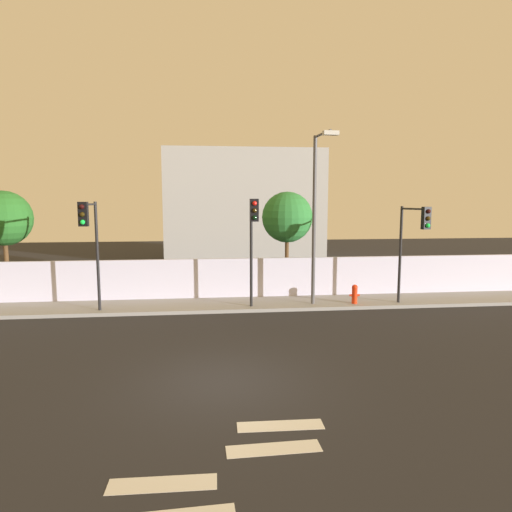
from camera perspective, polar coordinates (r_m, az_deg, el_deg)
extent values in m
plane|color=#252527|center=(12.08, -4.25, -15.59)|extent=(80.00, 80.00, 0.00)
cube|color=gray|center=(19.87, -5.11, -6.21)|extent=(36.00, 2.40, 0.15)
cube|color=silver|center=(20.94, -5.22, -2.80)|extent=(36.00, 0.18, 1.80)
cube|color=silver|center=(8.48, -11.76, -26.39)|extent=(1.81, 0.48, 0.01)
cube|color=silver|center=(9.24, 2.26, -23.17)|extent=(1.81, 0.49, 0.01)
cube|color=silver|center=(10.01, 3.10, -20.62)|extent=(1.81, 0.48, 0.01)
cylinder|color=black|center=(20.62, 17.76, 0.14)|extent=(0.12, 0.12, 4.22)
cylinder|color=black|center=(19.86, 19.33, 5.65)|extent=(0.42, 1.54, 0.08)
cube|color=black|center=(19.27, 20.72, 4.51)|extent=(0.38, 0.27, 0.90)
sphere|color=black|center=(19.17, 20.98, 5.29)|extent=(0.18, 0.18, 0.18)
sphere|color=#33260A|center=(19.18, 20.94, 4.46)|extent=(0.18, 0.18, 0.18)
sphere|color=#19F24C|center=(19.19, 20.90, 3.62)|extent=(0.18, 0.18, 0.18)
cylinder|color=black|center=(18.91, -0.61, 0.35)|extent=(0.12, 0.12, 4.54)
cylinder|color=black|center=(18.36, -0.43, 6.94)|extent=(0.12, 0.84, 0.08)
cube|color=black|center=(17.95, -0.23, 5.81)|extent=(0.35, 0.22, 0.90)
sphere|color=red|center=(17.83, -0.17, 6.67)|extent=(0.18, 0.18, 0.18)
sphere|color=#33260A|center=(17.83, -0.17, 5.77)|extent=(0.18, 0.18, 0.18)
sphere|color=black|center=(17.84, -0.17, 4.87)|extent=(0.18, 0.18, 0.18)
cylinder|color=black|center=(19.33, -19.41, -0.07)|extent=(0.12, 0.12, 4.43)
cylinder|color=black|center=(18.49, -20.34, 6.15)|extent=(0.17, 1.48, 0.08)
cube|color=black|center=(17.79, -21.01, 4.97)|extent=(0.35, 0.22, 0.90)
sphere|color=black|center=(17.67, -21.17, 5.83)|extent=(0.18, 0.18, 0.18)
sphere|color=#33260A|center=(17.68, -21.13, 4.92)|extent=(0.18, 0.18, 0.18)
sphere|color=#19F24C|center=(17.69, -21.09, 4.01)|extent=(0.18, 0.18, 0.18)
cylinder|color=#4C4C51|center=(19.45, 7.35, 4.36)|extent=(0.16, 0.16, 7.16)
cylinder|color=#4C4C51|center=(18.73, 8.44, 15.06)|extent=(0.24, 1.85, 0.10)
cube|color=beige|center=(17.85, 9.44, 15.11)|extent=(0.62, 0.29, 0.16)
cylinder|color=red|center=(20.18, 12.35, -4.95)|extent=(0.24, 0.24, 0.67)
sphere|color=red|center=(20.10, 12.38, -3.91)|extent=(0.26, 0.26, 0.26)
cylinder|color=red|center=(20.12, 11.90, -4.88)|extent=(0.10, 0.09, 0.09)
cylinder|color=red|center=(20.23, 12.82, -4.84)|extent=(0.10, 0.09, 0.09)
cylinder|color=brown|center=(23.99, -28.97, -1.18)|extent=(0.20, 0.20, 3.10)
sphere|color=#286A26|center=(23.80, -29.30, 4.19)|extent=(2.54, 2.54, 2.54)
cylinder|color=brown|center=(22.48, 3.91, -0.79)|extent=(0.19, 0.19, 3.11)
sphere|color=#2C7A36|center=(22.28, 3.96, 4.92)|extent=(2.50, 2.50, 2.50)
cube|color=#A3A3A3|center=(34.74, -1.61, 6.32)|extent=(11.63, 6.00, 8.29)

